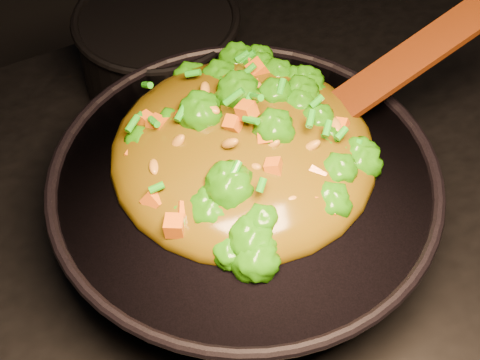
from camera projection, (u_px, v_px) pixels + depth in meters
wok at (244, 210)px, 0.78m from camera, size 0.49×0.49×0.11m
stir_fry at (243, 126)px, 0.71m from camera, size 0.31×0.31×0.09m
spatula at (388, 74)px, 0.76m from camera, size 0.26×0.04×0.11m
back_pot at (159, 50)px, 0.93m from camera, size 0.20×0.20×0.11m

